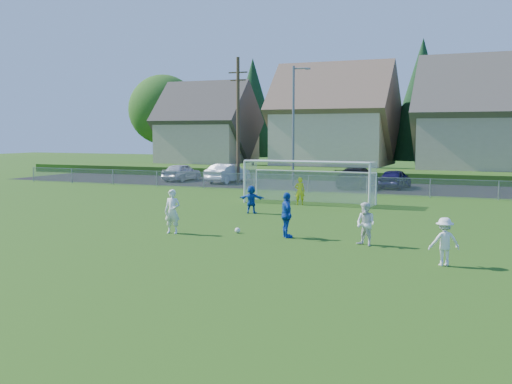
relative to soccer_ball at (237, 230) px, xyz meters
The scene contains 20 objects.
ground 5.17m from the soccer_ball, 94.16° to the right, with size 160.00×160.00×0.00m, color #193D0C.
asphalt_lot 22.35m from the soccer_ball, 90.96° to the left, with size 60.00×60.00×0.00m, color black.
grass_embankment 29.85m from the soccer_ball, 90.72° to the left, with size 70.00×6.00×0.80m, color #1E420F.
soccer_ball is the anchor object (origin of this frame).
player_white_a 2.74m from the soccer_ball, 155.19° to the right, with size 0.65×0.43×1.79m, color white.
player_white_b 5.48m from the soccer_ball, ahead, with size 0.76×0.59×1.57m, color white.
player_white_c 8.86m from the soccer_ball, 19.81° to the right, with size 0.96×0.55×1.49m, color white.
player_blue_a 2.35m from the soccer_ball, ahead, with size 1.03×0.43×1.77m, color #1245AF.
player_blue_b 6.04m from the soccer_ball, 107.72° to the left, with size 1.31×0.42×1.41m, color #1245AF.
goalkeeper 10.07m from the soccer_ball, 93.97° to the left, with size 0.57×0.37×1.56m, color yellow.
car_a 27.07m from the soccer_ball, 124.52° to the left, with size 1.74×4.32×1.47m, color silver.
car_b 24.62m from the soccer_ball, 116.30° to the left, with size 1.63×4.66×1.54m, color white.
car_d 21.58m from the soccer_ball, 90.24° to the left, with size 2.13×5.24×1.52m, color black.
car_e 22.52m from the soccer_ball, 83.61° to the left, with size 1.65×4.11×1.40m, color #171241.
soccer_goal 11.01m from the soccer_ball, 91.97° to the left, with size 7.42×1.90×2.50m.
chainlink_fence 16.86m from the soccer_ball, 91.27° to the left, with size 52.06×0.06×1.20m.
streetlight 21.91m from the soccer_ball, 103.02° to the left, with size 1.38×0.18×9.00m.
utility_pole 24.50m from the soccer_ball, 114.32° to the left, with size 1.60×0.26×10.00m.
houses_row 38.04m from the soccer_ball, 87.54° to the left, with size 53.90×11.45×13.27m.
tree_row 44.11m from the soccer_ball, 89.12° to the left, with size 65.98×12.36×13.80m.
Camera 1 is at (10.34, -16.71, 4.06)m, focal length 42.00 mm.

